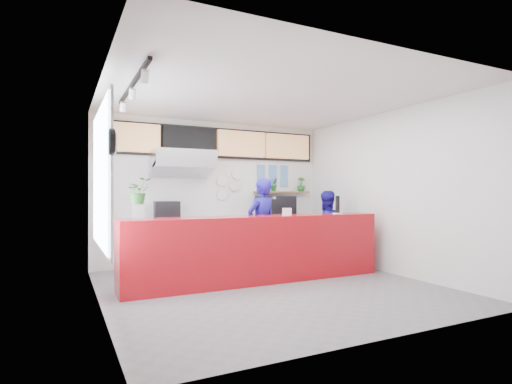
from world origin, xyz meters
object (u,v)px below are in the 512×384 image
object	(u,v)px
staff_center	(262,226)
staff_right	(326,229)
service_counter	(259,249)
pepper_mill	(338,204)
panini_oven	(167,212)
espresso_machine	(275,208)

from	to	relation	value
staff_center	staff_right	xyz separation A→B (m)	(1.45, 0.01, -0.11)
service_counter	staff_center	bearing A→B (deg)	58.60
staff_right	pepper_mill	size ratio (longest dim) A/B	4.83
service_counter	panini_oven	size ratio (longest dim) A/B	9.61
panini_oven	pepper_mill	world-z (taller)	pepper_mill
panini_oven	service_counter	bearing A→B (deg)	-51.45
espresso_machine	pepper_mill	distance (m)	1.86
service_counter	espresso_machine	bearing A→B (deg)	53.99
pepper_mill	staff_center	bearing A→B (deg)	153.86
staff_center	pepper_mill	distance (m)	1.45
service_counter	espresso_machine	distance (m)	2.31
panini_oven	espresso_machine	size ratio (longest dim) A/B	0.58
staff_right	espresso_machine	bearing A→B (deg)	-61.93
service_counter	staff_right	world-z (taller)	staff_right
staff_center	staff_right	world-z (taller)	staff_center
service_counter	pepper_mill	distance (m)	1.76
staff_right	pepper_mill	distance (m)	0.83
service_counter	panini_oven	xyz separation A→B (m)	(-1.10, 1.80, 0.56)
pepper_mill	staff_right	bearing A→B (deg)	72.62
service_counter	pepper_mill	world-z (taller)	pepper_mill
panini_oven	staff_right	xyz separation A→B (m)	(2.91, -1.21, -0.35)
staff_center	staff_right	bearing A→B (deg)	163.92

